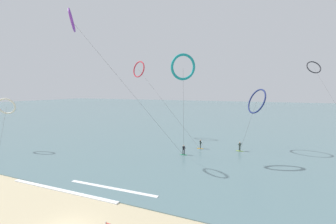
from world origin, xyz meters
name	(u,v)px	position (x,y,z in m)	size (l,w,h in m)	color
sea_water	(236,112)	(0.00, 105.52, 0.04)	(400.00, 200.00, 0.08)	slate
surfer_lime	(240,147)	(10.07, 29.70, 0.82)	(1.40, 0.72, 1.70)	#8CC62D
surfer_amber	(200,145)	(3.13, 28.56, 0.82)	(1.40, 0.68, 1.70)	orange
surfer_emerald	(184,151)	(1.62, 23.46, 0.82)	(1.40, 0.58, 1.70)	#199351
kite_violet	(72,21)	(-13.60, 14.98, 21.63)	(16.76, 10.17, 23.43)	purple
kite_charcoal	(314,67)	(25.35, 59.65, 16.96)	(4.49, 55.68, 18.77)	black
kite_ivory	(6,106)	(-29.30, 14.03, 8.09)	(3.71, 4.53, 9.66)	silver
kite_navy	(257,101)	(12.53, 32.12, 9.00)	(4.62, 4.99, 11.29)	navy
kite_crimson	(139,69)	(-13.93, 35.27, 15.87)	(19.12, 7.91, 17.87)	red
kite_teal	(183,67)	(2.13, 21.50, 14.59)	(3.56, 3.70, 16.66)	teal
wave_crest_near	(61,190)	(-6.15, 5.21, 0.06)	(14.81, 0.50, 0.12)	white
wave_crest_mid	(112,189)	(-1.35, 7.80, 0.06)	(11.30, 0.50, 0.12)	white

